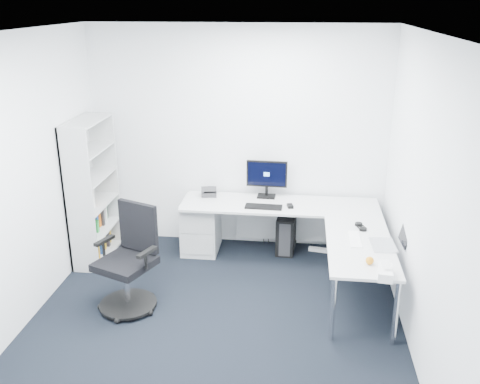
# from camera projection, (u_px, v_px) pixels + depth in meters

# --- Properties ---
(ground) EXTENTS (4.20, 4.20, 0.00)m
(ground) POSITION_uv_depth(u_px,v_px,m) (211.00, 335.00, 4.98)
(ground) COLOR black
(ceiling) EXTENTS (4.20, 4.20, 0.00)m
(ceiling) POSITION_uv_depth(u_px,v_px,m) (205.00, 34.00, 4.05)
(ceiling) COLOR white
(wall_back) EXTENTS (3.60, 0.02, 2.70)m
(wall_back) POSITION_uv_depth(u_px,v_px,m) (238.00, 139.00, 6.48)
(wall_back) COLOR white
(wall_back) RESTS_ON ground
(wall_front) EXTENTS (3.60, 0.02, 2.70)m
(wall_front) POSITION_uv_depth(u_px,v_px,m) (133.00, 355.00, 2.56)
(wall_front) COLOR white
(wall_front) RESTS_ON ground
(wall_left) EXTENTS (0.02, 4.20, 2.70)m
(wall_left) POSITION_uv_depth(u_px,v_px,m) (7.00, 192.00, 4.71)
(wall_left) COLOR white
(wall_left) RESTS_ON ground
(wall_right) EXTENTS (0.02, 4.20, 2.70)m
(wall_right) POSITION_uv_depth(u_px,v_px,m) (427.00, 209.00, 4.32)
(wall_right) COLOR white
(wall_right) RESTS_ON ground
(l_desk) EXTENTS (2.31, 1.29, 0.67)m
(l_desk) POSITION_uv_depth(u_px,v_px,m) (278.00, 241.00, 6.11)
(l_desk) COLOR silver
(l_desk) RESTS_ON ground
(drawer_pedestal) EXTENTS (0.43, 0.53, 0.66)m
(drawer_pedestal) POSITION_uv_depth(u_px,v_px,m) (201.00, 225.00, 6.57)
(drawer_pedestal) COLOR silver
(drawer_pedestal) RESTS_ON ground
(bookshelf) EXTENTS (0.33, 0.84, 1.69)m
(bookshelf) POSITION_uv_depth(u_px,v_px,m) (93.00, 191.00, 6.22)
(bookshelf) COLOR #B8BABA
(bookshelf) RESTS_ON ground
(task_chair) EXTENTS (0.78, 0.78, 1.07)m
(task_chair) POSITION_uv_depth(u_px,v_px,m) (125.00, 261.00, 5.24)
(task_chair) COLOR black
(task_chair) RESTS_ON ground
(black_pc_tower) EXTENTS (0.26, 0.50, 0.47)m
(black_pc_tower) POSITION_uv_depth(u_px,v_px,m) (287.00, 232.00, 6.60)
(black_pc_tower) COLOR black
(black_pc_tower) RESTS_ON ground
(beige_pc_tower) EXTENTS (0.19, 0.38, 0.35)m
(beige_pc_tower) POSITION_uv_depth(u_px,v_px,m) (140.00, 234.00, 6.68)
(beige_pc_tower) COLOR beige
(beige_pc_tower) RESTS_ON ground
(power_strip) EXTENTS (0.38, 0.13, 0.04)m
(power_strip) POSITION_uv_depth(u_px,v_px,m) (324.00, 250.00, 6.61)
(power_strip) COLOR white
(power_strip) RESTS_ON ground
(monitor) EXTENTS (0.50, 0.18, 0.47)m
(monitor) POSITION_uv_depth(u_px,v_px,m) (267.00, 179.00, 6.43)
(monitor) COLOR black
(monitor) RESTS_ON l_desk
(black_keyboard) EXTENTS (0.43, 0.17, 0.02)m
(black_keyboard) POSITION_uv_depth(u_px,v_px,m) (264.00, 207.00, 6.18)
(black_keyboard) COLOR black
(black_keyboard) RESTS_ON l_desk
(mouse) EXTENTS (0.08, 0.12, 0.03)m
(mouse) POSITION_uv_depth(u_px,v_px,m) (290.00, 206.00, 6.18)
(mouse) COLOR black
(mouse) RESTS_ON l_desk
(desk_phone) EXTENTS (0.21, 0.21, 0.13)m
(desk_phone) POSITION_uv_depth(u_px,v_px,m) (209.00, 190.00, 6.54)
(desk_phone) COLOR #2E2E30
(desk_phone) RESTS_ON l_desk
(laptop) EXTENTS (0.35, 0.34, 0.24)m
(laptop) POSITION_uv_depth(u_px,v_px,m) (384.00, 235.00, 5.19)
(laptop) COLOR silver
(laptop) RESTS_ON l_desk
(white_keyboard) EXTENTS (0.11, 0.39, 0.01)m
(white_keyboard) POSITION_uv_depth(u_px,v_px,m) (355.00, 239.00, 5.36)
(white_keyboard) COLOR white
(white_keyboard) RESTS_ON l_desk
(headphones) EXTENTS (0.17, 0.21, 0.05)m
(headphones) POSITION_uv_depth(u_px,v_px,m) (361.00, 226.00, 5.63)
(headphones) COLOR black
(headphones) RESTS_ON l_desk
(orange_fruit) EXTENTS (0.07, 0.07, 0.07)m
(orange_fruit) POSITION_uv_depth(u_px,v_px,m) (370.00, 261.00, 4.86)
(orange_fruit) COLOR orange
(orange_fruit) RESTS_ON l_desk
(tissue_box) EXTENTS (0.15, 0.25, 0.08)m
(tissue_box) POSITION_uv_depth(u_px,v_px,m) (385.00, 273.00, 4.63)
(tissue_box) COLOR white
(tissue_box) RESTS_ON l_desk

